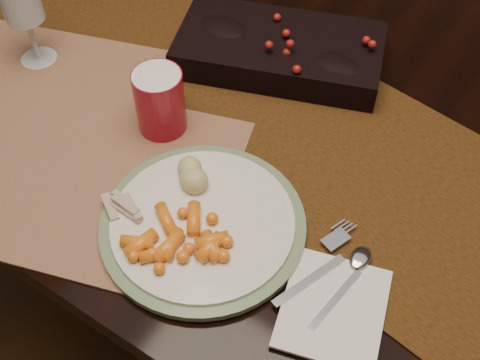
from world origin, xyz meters
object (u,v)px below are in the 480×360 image
Objects in this scene: centerpiece at (280,46)px; placemat_main at (76,172)px; napkin at (333,308)px; red_cup at (160,101)px; dining_table at (300,228)px; turkey_shreds at (122,205)px; wine_glass at (25,17)px; baby_carrots at (181,239)px; dinner_plate at (203,224)px; mashed_potatoes at (199,172)px.

placemat_main is (-0.13, -0.38, -0.04)m from centerpiece.
red_cup is at bearing 144.52° from napkin.
placemat_main is at bearing -108.34° from centerpiece.
dining_table is 17.08× the size of red_cup.
turkey_shreds is 0.32m from napkin.
centerpiece is 1.92× the size of wine_glass.
baby_carrots is at bearing -77.42° from centerpiece.
wine_glass is (-0.45, 0.14, 0.08)m from dinner_plate.
red_cup reaches higher than turkey_shreds.
wine_glass reaches higher than turkey_shreds.
turkey_shreds is at bearing 170.33° from napkin.
placemat_main is 2.56× the size of wine_glass.
turkey_shreds is 0.39× the size of wine_glass.
mashed_potatoes is 0.12m from turkey_shreds.
dining_table is 0.55m from placemat_main.
baby_carrots is at bearing -92.61° from dinner_plate.
red_cup is (-0.12, 0.07, 0.02)m from mashed_potatoes.
mashed_potatoes is 0.14m from red_cup.
napkin is at bearing -14.84° from mashed_potatoes.
mashed_potatoes reaches higher than dinner_plate.
centerpiece is 4.93× the size of mashed_potatoes.
placemat_main reaches higher than dining_table.
placemat_main is 0.22m from baby_carrots.
dinner_plate is at bearing 161.25° from napkin.
centerpiece is at bearing 31.73° from wine_glass.
dining_table is 0.50m from dinner_plate.
dining_table is 0.68m from wine_glass.
turkey_shreds is 0.18m from red_cup.
napkin is (0.20, -0.33, 0.38)m from dining_table.
wine_glass reaches higher than dining_table.
turkey_shreds is (-0.12, -0.36, 0.40)m from dining_table.
centerpiece is 0.40m from turkey_shreds.
wine_glass is at bearing 163.23° from dinner_plate.
baby_carrots is 0.11m from mashed_potatoes.
mashed_potatoes is at bearing -102.09° from dining_table.
placemat_main is at bearing 165.83° from napkin.
dinner_plate is at bearing -51.30° from mashed_potatoes.
red_cup reaches higher than baby_carrots.
centerpiece reaches higher than napkin.
baby_carrots is 0.10m from turkey_shreds.
dinner_plate is 0.08m from mashed_potatoes.
dinner_plate is 4.04× the size of turkey_shreds.
turkey_shreds is at bearing -28.13° from placemat_main.
red_cup reaches higher than dining_table.
placemat_main is 3.94× the size of baby_carrots.
dining_table is 0.43m from centerpiece.
placemat_main is at bearing -156.20° from mashed_potatoes.
red_cup is (-0.06, 0.17, 0.03)m from turkey_shreds.
centerpiece is 2.36× the size of napkin.
wine_glass reaches higher than mashed_potatoes.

